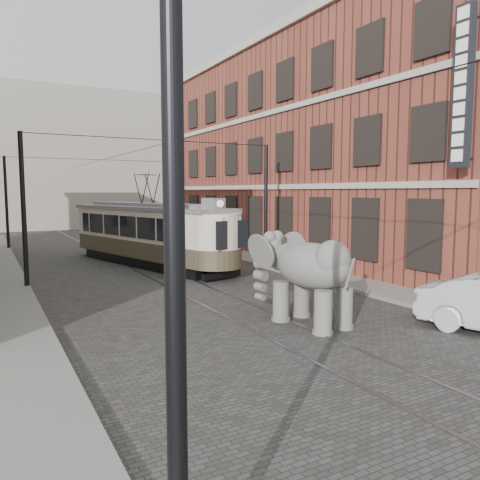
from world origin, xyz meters
TOP-DOWN VIEW (x-y plane):
  - ground at (0.00, 0.00)m, footprint 120.00×120.00m
  - tram_rails at (0.00, 0.00)m, footprint 1.54×80.00m
  - sidewalk_right at (6.00, 0.00)m, footprint 2.00×60.00m
  - sidewalk_left at (-6.50, 0.00)m, footprint 2.00×60.00m
  - brick_building at (11.00, 9.00)m, footprint 8.00×26.00m
  - distant_block at (0.00, 40.00)m, footprint 28.00×10.00m
  - catenary at (-0.20, 5.00)m, footprint 11.00×30.20m
  - tram at (0.38, 9.59)m, footprint 5.27×11.91m
  - elephant at (1.06, -3.15)m, footprint 2.94×4.52m

SIDE VIEW (x-z plane):
  - ground at x=0.00m, z-range 0.00..0.00m
  - tram_rails at x=0.00m, z-range 0.00..0.02m
  - sidewalk_right at x=6.00m, z-range 0.00..0.15m
  - sidewalk_left at x=-6.50m, z-range 0.00..0.15m
  - elephant at x=1.06m, z-range 0.00..2.58m
  - tram at x=0.38m, z-range 0.00..4.63m
  - catenary at x=-0.20m, z-range 0.00..6.00m
  - brick_building at x=11.00m, z-range 0.00..12.00m
  - distant_block at x=0.00m, z-range 0.00..14.00m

